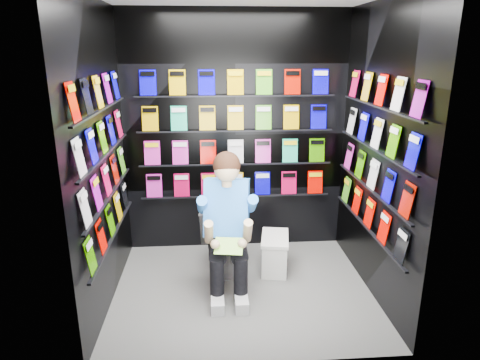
{
  "coord_description": "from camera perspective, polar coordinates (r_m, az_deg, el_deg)",
  "views": [
    {
      "loc": [
        -0.29,
        -3.56,
        2.19
      ],
      "look_at": [
        -0.01,
        0.15,
        1.05
      ],
      "focal_mm": 32.0,
      "sensor_mm": 36.0,
      "label": 1
    }
  ],
  "objects": [
    {
      "name": "longbox_lid",
      "position": [
        4.39,
        4.69,
        -7.73
      ],
      "size": [
        0.34,
        0.51,
        0.03
      ],
      "primitive_type": "cube",
      "rotation": [
        0.0,
        0.0,
        -0.17
      ],
      "color": "silver",
      "rests_on": "longbox"
    },
    {
      "name": "wall_left",
      "position": [
        3.78,
        -18.06,
        2.61
      ],
      "size": [
        0.04,
        2.0,
        2.6
      ],
      "primitive_type": "cube",
      "color": "black",
      "rests_on": "floor"
    },
    {
      "name": "wall_right",
      "position": [
        3.96,
        17.97,
        3.25
      ],
      "size": [
        0.04,
        2.0,
        2.6
      ],
      "primitive_type": "cube",
      "color": "black",
      "rests_on": "floor"
    },
    {
      "name": "reader",
      "position": [
        3.93,
        -1.78,
        -3.84
      ],
      "size": [
        0.67,
        0.88,
        1.47
      ],
      "primitive_type": null,
      "rotation": [
        0.0,
        0.0,
        -0.16
      ],
      "color": "blue",
      "rests_on": "toilet"
    },
    {
      "name": "comics_left",
      "position": [
        3.78,
        -17.62,
        2.7
      ],
      "size": [
        0.06,
        1.7,
        1.37
      ],
      "primitive_type": null,
      "color": "#C20945",
      "rests_on": "wall_left"
    },
    {
      "name": "longbox",
      "position": [
        4.47,
        4.63,
        -9.88
      ],
      "size": [
        0.32,
        0.48,
        0.34
      ],
      "primitive_type": "cube",
      "rotation": [
        0.0,
        0.0,
        -0.17
      ],
      "color": "silver",
      "rests_on": "floor"
    },
    {
      "name": "held_comic",
      "position": [
        3.69,
        -1.51,
        -8.8
      ],
      "size": [
        0.26,
        0.18,
        0.1
      ],
      "primitive_type": "cube",
      "rotation": [
        -0.96,
        0.0,
        -0.16
      ],
      "color": "#1D9243",
      "rests_on": "reader"
    },
    {
      "name": "floor",
      "position": [
        4.19,
        0.35,
        -14.42
      ],
      "size": [
        2.4,
        2.4,
        0.0
      ],
      "primitive_type": "plane",
      "color": "slate",
      "rests_on": "ground"
    },
    {
      "name": "comics_back",
      "position": [
        4.63,
        -0.59,
        6.05
      ],
      "size": [
        2.1,
        0.06,
        1.37
      ],
      "primitive_type": null,
      "color": "#C20945",
      "rests_on": "wall_back"
    },
    {
      "name": "toilet",
      "position": [
        4.44,
        -1.95,
        -7.16
      ],
      "size": [
        0.53,
        0.81,
        0.73
      ],
      "primitive_type": "imported",
      "rotation": [
        0.0,
        0.0,
        2.98
      ],
      "color": "white",
      "rests_on": "floor"
    },
    {
      "name": "comics_right",
      "position": [
        3.95,
        17.58,
        3.32
      ],
      "size": [
        0.06,
        1.7,
        1.37
      ],
      "primitive_type": null,
      "color": "#C20945",
      "rests_on": "wall_right"
    },
    {
      "name": "wall_front",
      "position": [
        2.73,
        2.07,
        -1.99
      ],
      "size": [
        2.4,
        0.04,
        2.6
      ],
      "primitive_type": "cube",
      "color": "black",
      "rests_on": "floor"
    },
    {
      "name": "wall_back",
      "position": [
        4.66,
        -0.61,
        6.06
      ],
      "size": [
        2.4,
        0.04,
        2.6
      ],
      "primitive_type": "cube",
      "color": "black",
      "rests_on": "floor"
    }
  ]
}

